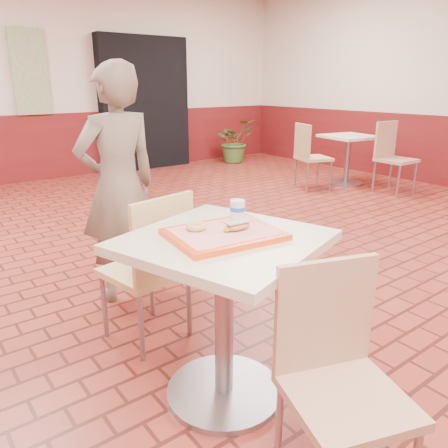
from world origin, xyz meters
TOP-DOWN VIEW (x-y plane):
  - room_shell at (0.00, 0.00)m, footprint 8.01×10.01m
  - wainscot_band at (0.00, 0.00)m, footprint 8.00×10.00m
  - corridor_doorway at (1.20, 4.88)m, footprint 1.60×0.22m
  - promo_poster at (-0.60, 4.94)m, footprint 0.50×0.03m
  - main_table at (-1.34, -0.69)m, footprint 0.77×0.77m
  - chair_main_front at (-1.30, -1.30)m, footprint 0.51×0.51m
  - chair_main_back at (-1.37, -0.07)m, footprint 0.48×0.48m
  - customer at (-1.25, 0.59)m, footprint 0.60×0.42m
  - serving_tray at (-1.34, -0.69)m, footprint 0.46×0.36m
  - ring_donut at (-1.43, -0.60)m, footprint 0.12×0.12m
  - long_john_donut at (-1.29, -0.72)m, footprint 0.13×0.07m
  - paper_cup at (-1.19, -0.59)m, footprint 0.07×0.07m
  - second_table at (2.94, 1.91)m, footprint 0.68×0.68m
  - chair_second_left at (2.25, 2.05)m, footprint 0.54×0.54m
  - chair_second_front at (3.01, 1.24)m, footprint 0.46×0.46m
  - potted_plant at (2.78, 4.40)m, footprint 0.76×0.67m

SIDE VIEW (x-z plane):
  - potted_plant at x=2.78m, z-range 0.00..0.80m
  - chair_main_front at x=-1.30m, z-range 0.05..0.91m
  - second_table at x=2.94m, z-range 0.13..0.85m
  - chair_main_back at x=-1.37m, z-range 0.05..0.94m
  - wainscot_band at x=0.00m, z-range 0.00..1.00m
  - chair_second_left at x=2.25m, z-range 0.05..0.97m
  - chair_second_front at x=3.01m, z-range 0.06..1.01m
  - main_table at x=-1.34m, z-range 0.14..0.96m
  - customer at x=-1.25m, z-range 0.00..1.59m
  - serving_tray at x=-1.34m, z-range 0.82..0.85m
  - ring_donut at x=-1.43m, z-range 0.85..0.87m
  - long_john_donut at x=-1.29m, z-range 0.84..0.88m
  - paper_cup at x=-1.19m, z-range 0.85..0.94m
  - corridor_doorway at x=1.20m, z-range 0.00..2.20m
  - room_shell at x=0.00m, z-range 0.00..3.00m
  - promo_poster at x=-0.60m, z-range 1.00..2.20m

